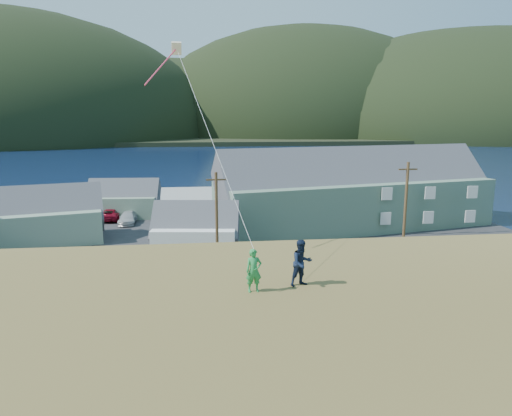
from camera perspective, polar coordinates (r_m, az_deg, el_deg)
The scene contains 15 objects.
ground at distance 36.76m, azimuth -6.15°, elevation -9.88°, with size 900.00×900.00×0.00m, color #0A1638.
grass_strip at distance 34.88m, azimuth -6.13°, elevation -11.00°, with size 110.00×8.00×0.10m, color #4C3D19.
waterfront_lot at distance 52.95m, azimuth -6.25°, elevation -3.15°, with size 72.00×36.00×0.12m, color #28282B.
wharf at distance 75.62m, azimuth -10.87°, elevation 1.41°, with size 26.00×14.00×0.90m, color gray.
far_shore at distance 364.47m, azimuth -6.44°, elevation 9.40°, with size 900.00×320.00×2.00m, color black.
far_hills at distance 315.85m, azimuth 0.11°, elevation 9.36°, with size 760.00×265.00×143.00m.
lodge at distance 56.04m, azimuth 12.31°, elevation 2.14°, with size 34.73×16.13×11.79m.
shed_palegreen_near at distance 53.18m, azimuth -24.10°, elevation -1.00°, with size 11.47×8.74×7.43m.
shed_white at distance 43.84m, azimuth -7.50°, elevation -2.97°, with size 8.70×6.31×6.49m.
shed_palegreen_far at distance 63.41m, azimuth -16.16°, elevation 1.05°, with size 9.58×5.79×6.25m.
utility_poles at distance 36.77m, azimuth -6.68°, elevation -2.06°, with size 34.82×0.24×9.64m.
parked_cars at distance 58.32m, azimuth -15.48°, elevation -1.36°, with size 27.59×12.07×1.56m.
kite_flyer_green at distance 16.17m, azimuth -0.28°, elevation -7.83°, with size 0.57×0.37×1.56m, color #258A41.
kite_flyer_navy at distance 16.79m, azimuth 5.73°, elevation -6.85°, with size 0.84×0.65×1.73m, color #131E35.
kite_rig at distance 22.04m, azimuth -10.06°, elevation 18.46°, with size 2.04×3.72×10.69m.
Camera 1 is at (0.09, -34.27, 13.31)m, focal length 32.00 mm.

